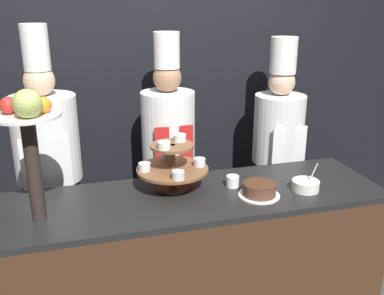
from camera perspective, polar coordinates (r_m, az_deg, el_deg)
wall_back at (r=3.25m, az=-4.39°, el=9.07°), size 10.00×0.06×2.80m
buffet_counter at (r=2.67m, az=0.60°, el=-15.17°), size 2.17×0.65×0.91m
tiered_stand at (r=2.46m, az=-2.63°, el=-2.27°), size 0.42×0.42×0.31m
fruit_pedestal at (r=2.13m, az=-20.94°, el=2.28°), size 0.31×0.31×0.68m
cake_round at (r=2.44m, az=8.95°, el=-5.61°), size 0.24×0.24×0.08m
cup_white at (r=2.54m, az=5.44°, el=-4.50°), size 0.08×0.08×0.07m
serving_bowl_near at (r=2.57m, az=14.90°, el=-4.89°), size 0.16×0.16×0.16m
chef_left at (r=2.93m, az=-18.57°, el=-1.88°), size 0.42×0.42×1.83m
chef_center_left at (r=2.98m, az=-3.14°, el=-0.42°), size 0.37×0.37×1.77m
chef_center_right at (r=3.27m, az=11.34°, el=0.29°), size 0.37×0.37×1.72m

